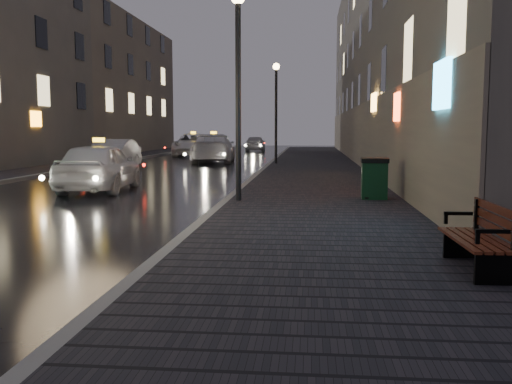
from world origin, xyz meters
TOP-DOWN VIEW (x-y plane):
  - ground at (0.00, 0.00)m, footprint 120.00×120.00m
  - sidewalk at (3.90, 21.00)m, footprint 4.60×58.00m
  - curb at (1.50, 21.00)m, footprint 0.20×58.00m
  - sidewalk_far at (-8.70, 21.00)m, footprint 2.40×58.00m
  - curb_far at (-7.40, 21.00)m, footprint 0.20×58.00m
  - building_near at (7.10, 25.00)m, footprint 1.80×50.00m
  - building_far_c at (-13.50, 39.00)m, footprint 6.00×22.00m
  - lamp_near at (1.85, 6.00)m, footprint 0.36×0.36m
  - lamp_far at (1.85, 22.00)m, footprint 0.36×0.36m
  - bench at (5.92, -0.96)m, footprint 0.63×1.72m
  - trash_bin at (5.37, 6.72)m, footprint 0.74×0.74m
  - taxi_near at (-3.01, 9.10)m, footprint 2.20×4.73m
  - car_left_mid at (-5.73, 17.98)m, footprint 1.68×4.56m
  - taxi_mid at (-2.02, 24.96)m, footprint 2.83×6.01m
  - taxi_far at (-4.93, 33.13)m, footprint 3.41×6.22m
  - car_far at (-1.09, 41.08)m, footprint 1.88×4.20m

SIDE VIEW (x-z plane):
  - ground at x=0.00m, z-range 0.00..0.00m
  - sidewalk at x=3.90m, z-range 0.00..0.15m
  - curb at x=1.50m, z-range 0.00..0.15m
  - sidewalk_far at x=-8.70m, z-range 0.00..0.15m
  - curb_far at x=-7.40m, z-range 0.00..0.15m
  - bench at x=5.92m, z-range 0.15..1.02m
  - trash_bin at x=5.37m, z-range 0.16..1.24m
  - car_far at x=-1.09m, z-range 0.00..1.40m
  - car_left_mid at x=-5.73m, z-range 0.00..1.49m
  - taxi_near at x=-3.01m, z-range 0.00..1.57m
  - taxi_far at x=-4.93m, z-range 0.00..1.65m
  - taxi_mid at x=-2.02m, z-range 0.00..1.70m
  - lamp_near at x=1.85m, z-range 0.85..6.13m
  - lamp_far at x=1.85m, z-range 0.85..6.13m
  - building_far_c at x=-13.50m, z-range 0.00..11.00m
  - building_near at x=7.10m, z-range 0.00..13.00m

